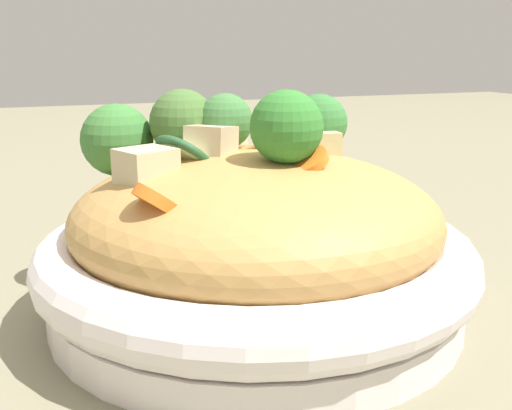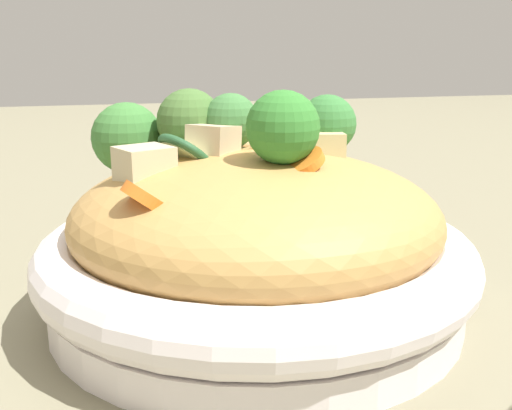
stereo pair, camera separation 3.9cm
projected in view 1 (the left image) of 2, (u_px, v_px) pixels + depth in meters
The scene contains 7 objects.
ground_plane at pixel (256, 309), 0.41m from camera, with size 3.00×3.00×0.00m, color #7A745A.
serving_bowl at pixel (256, 268), 0.40m from camera, with size 0.29×0.29×0.06m.
noodle_heap at pixel (256, 217), 0.40m from camera, with size 0.24×0.24×0.09m.
broccoli_florets at pixel (210, 131), 0.41m from camera, with size 0.16×0.20×0.08m.
carrot_coins at pixel (213, 172), 0.37m from camera, with size 0.16×0.13×0.03m.
zucchini_slices at pixel (217, 152), 0.43m from camera, with size 0.13×0.12×0.05m.
chicken_chunks at pixel (216, 150), 0.41m from camera, with size 0.12×0.16×0.04m.
Camera 1 is at (-0.36, 0.13, 0.17)m, focal length 42.84 mm.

